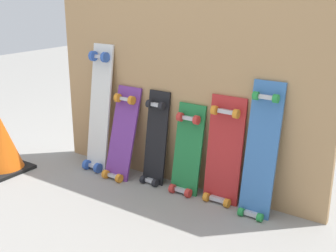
# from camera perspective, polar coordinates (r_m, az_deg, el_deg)

# --- Properties ---
(ground_plane) EXTENTS (12.00, 12.00, 0.00)m
(ground_plane) POSITION_cam_1_polar(r_m,az_deg,el_deg) (3.03, 0.76, -7.57)
(ground_plane) COLOR gray
(plywood_wall_panel) EXTENTS (2.00, 0.04, 1.67)m
(plywood_wall_panel) POSITION_cam_1_polar(r_m,az_deg,el_deg) (2.84, 1.63, 8.35)
(plywood_wall_panel) COLOR tan
(plywood_wall_panel) RESTS_ON ground
(skateboard_white) EXTENTS (0.18, 0.22, 0.96)m
(skateboard_white) POSITION_cam_1_polar(r_m,az_deg,el_deg) (3.22, -8.87, 1.75)
(skateboard_white) COLOR silver
(skateboard_white) RESTS_ON ground
(skateboard_purple) EXTENTS (0.20, 0.26, 0.69)m
(skateboard_purple) POSITION_cam_1_polar(r_m,az_deg,el_deg) (3.10, -5.97, -1.54)
(skateboard_purple) COLOR #6B338C
(skateboard_purple) RESTS_ON ground
(skateboard_black) EXTENTS (0.16, 0.17, 0.70)m
(skateboard_black) POSITION_cam_1_polar(r_m,az_deg,el_deg) (2.98, -1.63, -2.19)
(skateboard_black) COLOR black
(skateboard_black) RESTS_ON ground
(skateboard_green) EXTENTS (0.20, 0.18, 0.65)m
(skateboard_green) POSITION_cam_1_polar(r_m,az_deg,el_deg) (2.85, 2.46, -3.66)
(skateboard_green) COLOR #1E7238
(skateboard_green) RESTS_ON ground
(skateboard_red) EXTENTS (0.23, 0.16, 0.73)m
(skateboard_red) POSITION_cam_1_polar(r_m,az_deg,el_deg) (2.73, 7.15, -3.82)
(skateboard_red) COLOR #B22626
(skateboard_red) RESTS_ON ground
(skateboard_blue) EXTENTS (0.19, 0.20, 0.86)m
(skateboard_blue) POSITION_cam_1_polar(r_m,az_deg,el_deg) (2.60, 11.79, -3.83)
(skateboard_blue) COLOR #386BAD
(skateboard_blue) RESTS_ON ground
(traffic_cone) EXTENTS (0.32, 0.32, 0.42)m
(traffic_cone) POSITION_cam_1_polar(r_m,az_deg,el_deg) (3.40, -20.55, -2.12)
(traffic_cone) COLOR black
(traffic_cone) RESTS_ON ground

